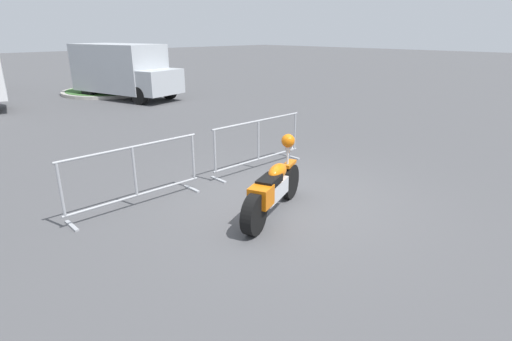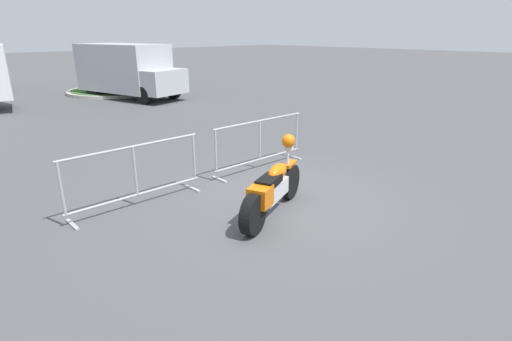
# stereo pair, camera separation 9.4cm
# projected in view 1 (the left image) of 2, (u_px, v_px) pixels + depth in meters

# --- Properties ---
(ground_plane) EXTENTS (120.00, 120.00, 0.00)m
(ground_plane) POSITION_uv_depth(u_px,v_px,m) (288.00, 201.00, 7.05)
(ground_plane) COLOR #4C4C4F
(motorcycle) EXTENTS (2.02, 0.94, 1.19)m
(motorcycle) POSITION_uv_depth(u_px,v_px,m) (273.00, 188.00, 6.41)
(motorcycle) COLOR black
(motorcycle) RESTS_ON ground
(crowd_barrier_near) EXTENTS (2.46, 0.47, 1.07)m
(crowd_barrier_near) POSITION_uv_depth(u_px,v_px,m) (135.00, 176.00, 6.65)
(crowd_barrier_near) COLOR #9EA0A5
(crowd_barrier_near) RESTS_ON ground
(crowd_barrier_far) EXTENTS (2.46, 0.47, 1.07)m
(crowd_barrier_far) POSITION_uv_depth(u_px,v_px,m) (258.00, 143.00, 8.55)
(crowd_barrier_far) COLOR #9EA0A5
(crowd_barrier_far) RESTS_ON ground
(delivery_van) EXTENTS (3.07, 5.32, 2.31)m
(delivery_van) POSITION_uv_depth(u_px,v_px,m) (123.00, 70.00, 17.44)
(delivery_van) COLOR #B2B7BC
(delivery_van) RESTS_ON ground
(planter_island) EXTENTS (4.46, 4.46, 1.18)m
(planter_island) POSITION_uv_depth(u_px,v_px,m) (109.00, 85.00, 19.31)
(planter_island) COLOR #ADA89E
(planter_island) RESTS_ON ground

